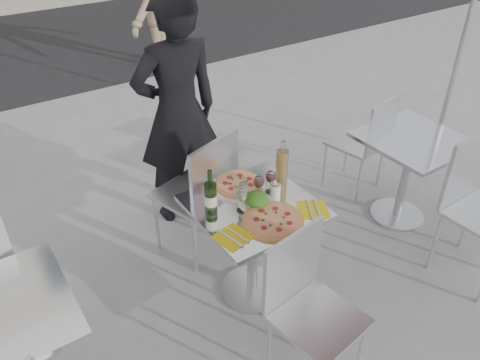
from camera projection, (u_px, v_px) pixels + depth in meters
ground at (252, 290)px, 3.28m from camera, size 80.00×80.00×0.00m
street_asphalt at (26, 43)px, 7.74m from camera, size 24.00×5.00×0.00m
main_table at (253, 231)px, 2.98m from camera, size 0.72×0.72×0.75m
side_table_left at (3, 343)px, 2.28m from camera, size 0.72×0.72×0.75m
side_table_right at (409, 162)px, 3.67m from camera, size 0.72×0.72×0.75m
chair_far at (202, 188)px, 3.27m from camera, size 0.58×0.59×1.01m
chair_near at (306, 298)px, 2.51m from camera, size 0.48×0.49×0.93m
side_chair_rfar at (367, 138)px, 3.98m from camera, size 0.50×0.51×0.92m
side_chair_rnear at (477, 198)px, 3.15m from camera, size 0.48×0.50×1.04m
woman_diner at (178, 113)px, 3.51m from camera, size 0.70×0.48×1.84m
pedestrian_b at (150, 0)px, 6.40m from camera, size 1.32×1.33×1.85m
pizza_near at (273, 220)px, 2.72m from camera, size 0.36×0.36×0.02m
pizza_far at (238, 185)px, 3.01m from camera, size 0.35×0.35×0.03m
salad_plate at (257, 200)px, 2.84m from camera, size 0.22×0.22×0.09m
wine_bottle at (211, 196)px, 2.74m from camera, size 0.08×0.08×0.29m
carafe at (282, 165)px, 3.02m from camera, size 0.08×0.08×0.29m
sugar_shaker at (275, 190)px, 2.90m from camera, size 0.06×0.06×0.11m
wineglass_white_a at (242, 196)px, 2.75m from camera, size 0.07×0.07×0.16m
wineglass_white_b at (243, 188)px, 2.81m from camera, size 0.07×0.07×0.16m
wineglass_red_a at (259, 182)px, 2.87m from camera, size 0.07×0.07×0.16m
wineglass_red_b at (271, 177)px, 2.91m from camera, size 0.07×0.07×0.16m
napkin_left at (233, 237)px, 2.61m from camera, size 0.21×0.21×0.01m
napkin_right at (313, 209)px, 2.82m from camera, size 0.25×0.25×0.01m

